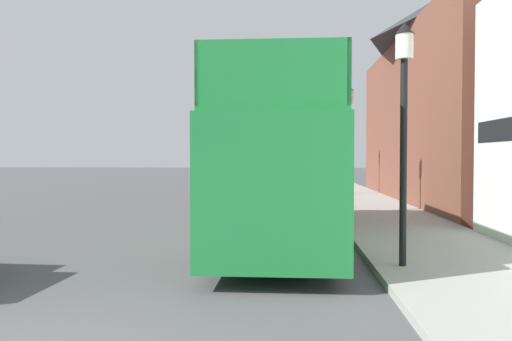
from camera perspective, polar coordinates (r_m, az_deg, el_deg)
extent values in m
plane|color=#4C4C4F|center=(25.94, -3.37, -3.19)|extent=(144.00, 144.00, 0.00)
cube|color=#999993|center=(22.99, 12.10, -3.67)|extent=(3.51, 108.00, 0.14)
cube|color=brown|center=(25.53, 22.31, 5.32)|extent=(6.00, 18.18, 7.75)
pyramid|color=#2D2D33|center=(26.39, 22.44, 16.57)|extent=(6.00, 18.18, 2.57)
cube|color=#1E7A38|center=(12.48, 2.66, -1.05)|extent=(2.59, 9.63, 2.59)
cube|color=yellow|center=(11.99, 2.60, -0.54)|extent=(2.58, 5.31, 0.45)
cube|color=black|center=(12.47, 2.67, 2.59)|extent=(2.62, 8.87, 0.70)
cube|color=#1E7A38|center=(12.49, 2.67, 5.11)|extent=(2.59, 8.87, 0.10)
cube|color=#1E7A38|center=(12.63, -2.96, 7.76)|extent=(0.13, 8.85, 1.08)
cube|color=#1E7A38|center=(12.57, 8.33, 7.77)|extent=(0.13, 8.85, 1.08)
cube|color=#1E7A38|center=(8.19, 1.87, 11.13)|extent=(2.53, 0.09, 1.08)
cube|color=#1E7A38|center=(16.27, 3.01, 6.37)|extent=(2.54, 1.36, 1.08)
cylinder|color=black|center=(15.59, -1.25, -4.40)|extent=(0.29, 1.07, 1.07)
cylinder|color=black|center=(15.55, 7.15, -4.43)|extent=(0.29, 1.07, 1.07)
cylinder|color=black|center=(9.91, -4.42, -7.86)|extent=(0.29, 1.07, 1.07)
cylinder|color=black|center=(9.84, 8.92, -7.95)|extent=(0.29, 1.07, 1.07)
cube|color=#9E9EA3|center=(21.18, 5.07, -2.82)|extent=(1.94, 4.67, 0.69)
cube|color=black|center=(21.00, 5.06, -1.19)|extent=(1.60, 2.28, 0.53)
cylinder|color=black|center=(22.65, 3.24, -3.02)|extent=(0.24, 0.70, 0.69)
cylinder|color=black|center=(22.59, 7.16, -3.04)|extent=(0.24, 0.70, 0.69)
cylinder|color=black|center=(19.82, 2.68, -3.67)|extent=(0.24, 0.70, 0.69)
cylinder|color=black|center=(19.76, 7.16, -3.70)|extent=(0.24, 0.70, 0.69)
cylinder|color=black|center=(9.58, 16.49, 0.83)|extent=(0.13, 0.13, 3.81)
cylinder|color=silver|center=(9.79, 16.59, 13.39)|extent=(0.32, 0.32, 0.45)
cone|color=black|center=(9.86, 16.61, 15.30)|extent=(0.35, 0.35, 0.22)
cylinder|color=black|center=(18.25, 10.53, 1.39)|extent=(0.13, 0.13, 3.93)
cylinder|color=silver|center=(18.38, 10.57, 8.23)|extent=(0.32, 0.32, 0.45)
cone|color=black|center=(18.42, 10.57, 9.27)|extent=(0.35, 0.35, 0.22)
cylinder|color=black|center=(26.99, 8.33, 1.93)|extent=(0.13, 0.13, 4.38)
cylinder|color=silver|center=(27.11, 8.35, 7.04)|extent=(0.32, 0.32, 0.45)
cone|color=black|center=(27.15, 8.36, 7.75)|extent=(0.35, 0.35, 0.22)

